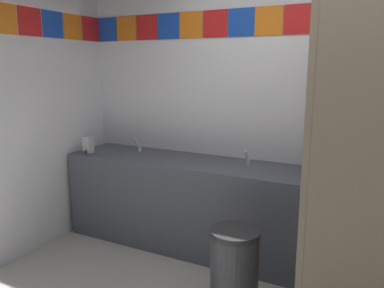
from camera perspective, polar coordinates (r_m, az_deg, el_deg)
The scene contains 7 objects.
wall_back at distance 3.43m, azimuth 17.20°, elevation 5.51°, with size 4.49×0.09×2.71m.
vanity_counter at distance 3.66m, azimuth -1.09°, elevation -8.66°, with size 2.31×0.60×0.84m.
faucet_left at distance 3.90m, azimuth -8.00°, elevation -0.39°, with size 0.04×0.10×0.14m.
faucet_right at distance 3.38m, azimuth 8.28°, elevation -2.24°, with size 0.04×0.10×0.14m.
soap_dispenser at distance 3.94m, azimuth -15.27°, elevation -0.15°, with size 0.09×0.09×0.16m.
stall_divider at distance 2.47m, azimuth 22.19°, elevation -4.21°, with size 0.92×1.37×2.12m.
trash_bin at distance 2.75m, azimuth 6.32°, elevation -18.65°, with size 0.34×0.34×0.63m.
Camera 1 is at (0.59, -1.79, 1.69)m, focal length 35.63 mm.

